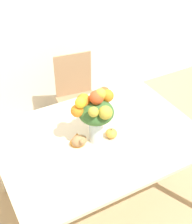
{
  "coord_description": "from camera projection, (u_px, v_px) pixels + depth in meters",
  "views": [
    {
      "loc": [
        -0.89,
        -1.58,
        2.35
      ],
      "look_at": [
        -0.04,
        -0.03,
        1.02
      ],
      "focal_mm": 50.0,
      "sensor_mm": 36.0,
      "label": 1
    }
  ],
  "objects": [
    {
      "name": "dining_chair_near_window",
      "position": [
        77.0,
        97.0,
        3.34
      ],
      "size": [
        0.48,
        0.48,
        0.93
      ],
      "rotation": [
        0.0,
        0.0,
        -0.15
      ],
      "color": "#9E7A56",
      "rests_on": "ground_plane"
    },
    {
      "name": "ground_plane",
      "position": [
        98.0,
        198.0,
        2.86
      ],
      "size": [
        12.0,
        12.0,
        0.0
      ],
      "primitive_type": "plane",
      "color": "tan"
    },
    {
      "name": "turkey_figurine",
      "position": [
        78.0,
        139.0,
        2.31
      ],
      "size": [
        0.12,
        0.16,
        0.1
      ],
      "color": "#A87A4C",
      "rests_on": "dining_table"
    },
    {
      "name": "flower_vase",
      "position": [
        96.0,
        111.0,
        2.21
      ],
      "size": [
        0.34,
        0.3,
        0.46
      ],
      "color": "silver",
      "rests_on": "dining_table"
    },
    {
      "name": "dining_table",
      "position": [
        99.0,
        144.0,
        2.45
      ],
      "size": [
        1.54,
        1.12,
        0.76
      ],
      "color": "beige",
      "rests_on": "ground_plane"
    },
    {
      "name": "wall_back",
      "position": [
        26.0,
        4.0,
        3.11
      ],
      "size": [
        8.0,
        0.06,
        2.7
      ],
      "color": "silver",
      "rests_on": "ground_plane"
    },
    {
      "name": "pumpkin",
      "position": [
        111.0,
        133.0,
        2.38
      ],
      "size": [
        0.09,
        0.09,
        0.08
      ],
      "color": "gold",
      "rests_on": "dining_table"
    }
  ]
}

